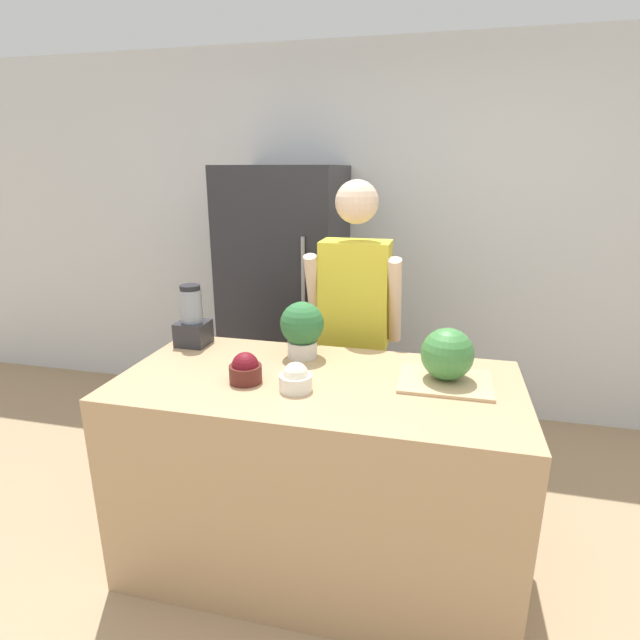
# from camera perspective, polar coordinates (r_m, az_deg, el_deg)

# --- Properties ---
(ground_plane) EXTENTS (14.00, 14.00, 0.00)m
(ground_plane) POSITION_cam_1_polar(r_m,az_deg,el_deg) (2.36, -3.04, -32.00)
(ground_plane) COLOR tan
(wall_back) EXTENTS (8.00, 0.06, 2.60)m
(wall_back) POSITION_cam_1_polar(r_m,az_deg,el_deg) (3.69, 6.31, 9.42)
(wall_back) COLOR silver
(wall_back) RESTS_ON ground_plane
(counter_island) EXTENTS (1.69, 0.82, 0.92)m
(counter_island) POSITION_cam_1_polar(r_m,az_deg,el_deg) (2.35, -0.25, -17.14)
(counter_island) COLOR tan
(counter_island) RESTS_ON ground_plane
(refrigerator) EXTENTS (0.75, 0.75, 1.80)m
(refrigerator) POSITION_cam_1_polar(r_m,az_deg,el_deg) (3.49, -3.83, 2.31)
(refrigerator) COLOR #232328
(refrigerator) RESTS_ON ground_plane
(person) EXTENTS (0.51, 0.27, 1.73)m
(person) POSITION_cam_1_polar(r_m,az_deg,el_deg) (2.76, 3.91, -1.61)
(person) COLOR #333338
(person) RESTS_ON ground_plane
(cutting_board) EXTENTS (0.38, 0.30, 0.01)m
(cutting_board) POSITION_cam_1_polar(r_m,az_deg,el_deg) (2.15, 14.10, -6.84)
(cutting_board) COLOR tan
(cutting_board) RESTS_ON counter_island
(watermelon) EXTENTS (0.22, 0.22, 0.22)m
(watermelon) POSITION_cam_1_polar(r_m,az_deg,el_deg) (2.12, 14.34, -3.79)
(watermelon) COLOR #3D7F3D
(watermelon) RESTS_ON cutting_board
(bowl_cherries) EXTENTS (0.14, 0.14, 0.13)m
(bowl_cherries) POSITION_cam_1_polar(r_m,az_deg,el_deg) (2.10, -8.52, -5.61)
(bowl_cherries) COLOR #511E19
(bowl_cherries) RESTS_ON counter_island
(bowl_cream) EXTENTS (0.13, 0.13, 0.12)m
(bowl_cream) POSITION_cam_1_polar(r_m,az_deg,el_deg) (2.01, -2.81, -6.72)
(bowl_cream) COLOR white
(bowl_cream) RESTS_ON counter_island
(blender) EXTENTS (0.15, 0.15, 0.31)m
(blender) POSITION_cam_1_polar(r_m,az_deg,el_deg) (2.57, -14.37, -0.07)
(blender) COLOR #28282D
(blender) RESTS_ON counter_island
(potted_plant) EXTENTS (0.20, 0.20, 0.27)m
(potted_plant) POSITION_cam_1_polar(r_m,az_deg,el_deg) (2.32, -2.06, -0.85)
(potted_plant) COLOR beige
(potted_plant) RESTS_ON counter_island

